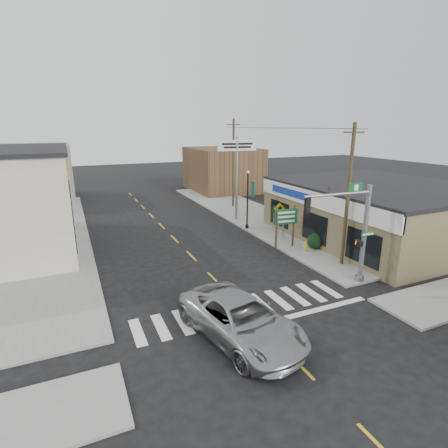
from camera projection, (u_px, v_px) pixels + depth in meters
name	position (u px, v px, depth m)	size (l,w,h in m)	color
ground	(247.00, 312.00, 16.37)	(140.00, 140.00, 0.00)	black
sidewalk_right	(268.00, 222.00, 31.31)	(6.00, 38.00, 0.13)	gray
sidewalk_left	(45.00, 250.00, 24.25)	(6.00, 38.00, 0.13)	gray
center_line	(191.00, 256.00, 23.40)	(0.12, 56.00, 0.01)	gold
crosswalk	(243.00, 308.00, 16.72)	(11.00, 2.20, 0.01)	silver
thrift_store	(378.00, 213.00, 26.79)	(12.00, 14.00, 4.00)	#726344
bldg_distant_right	(223.00, 169.00, 46.69)	(8.00, 10.00, 5.60)	brown
bldg_distant_left	(29.00, 174.00, 39.32)	(9.00, 10.00, 6.40)	slate
suv	(240.00, 319.00, 14.16)	(2.86, 6.19, 1.72)	#989A9D
traffic_signal_pole	(356.00, 225.00, 18.26)	(4.35, 0.37, 5.52)	gray
guide_sign	(286.00, 221.00, 24.13)	(1.72, 0.14, 3.01)	#473921
fire_hydrant	(305.00, 246.00, 23.91)	(0.21, 0.21, 0.66)	yellow
ped_crossing_sign	(279.00, 212.00, 27.69)	(0.95, 0.07, 2.44)	gray
lamp_post	(248.00, 195.00, 28.62)	(0.63, 0.49, 4.82)	black
dance_center_sign	(237.00, 158.00, 30.69)	(3.50, 0.22, 7.44)	gray
bare_tree	(339.00, 192.00, 23.60)	(2.53, 2.53, 5.05)	black
shrub_front	(360.00, 246.00, 23.55)	(1.16, 1.16, 0.87)	#1D3A18
shrub_back	(316.00, 241.00, 24.57)	(1.19, 1.19, 0.89)	black
utility_pole_near	(348.00, 195.00, 20.63)	(1.48, 0.22, 8.49)	#4C2E1F
utility_pole_far	(233.00, 162.00, 36.21)	(1.57, 0.23, 9.01)	#493D23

